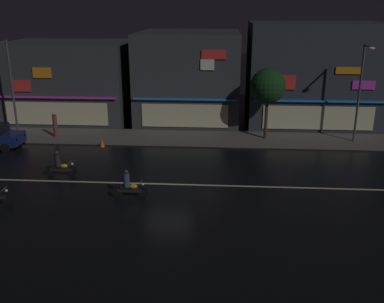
{
  "coord_description": "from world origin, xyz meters",
  "views": [
    {
      "loc": [
        2.85,
        -22.26,
        9.41
      ],
      "look_at": [
        1.08,
        3.13,
        0.9
      ],
      "focal_mm": 40.98,
      "sensor_mm": 36.0,
      "label": 1
    }
  ],
  "objects_px": {
    "streetlamp_mid": "(361,86)",
    "traffic_cone": "(102,143)",
    "motorcycle_following": "(60,166)",
    "motorcycle_opposite_lane": "(129,186)",
    "pedestrian_on_sidewalk": "(55,125)",
    "streetlamp_west": "(10,81)"
  },
  "relations": [
    {
      "from": "streetlamp_mid",
      "to": "traffic_cone",
      "type": "distance_m",
      "value": 18.31
    },
    {
      "from": "motorcycle_following",
      "to": "motorcycle_opposite_lane",
      "type": "height_order",
      "value": "same"
    },
    {
      "from": "pedestrian_on_sidewalk",
      "to": "traffic_cone",
      "type": "distance_m",
      "value": 4.36
    },
    {
      "from": "motorcycle_following",
      "to": "streetlamp_west",
      "type": "bearing_deg",
      "value": 129.94
    },
    {
      "from": "streetlamp_west",
      "to": "motorcycle_opposite_lane",
      "type": "height_order",
      "value": "streetlamp_west"
    },
    {
      "from": "streetlamp_mid",
      "to": "streetlamp_west",
      "type": "bearing_deg",
      "value": -179.95
    },
    {
      "from": "streetlamp_mid",
      "to": "traffic_cone",
      "type": "height_order",
      "value": "streetlamp_mid"
    },
    {
      "from": "pedestrian_on_sidewalk",
      "to": "traffic_cone",
      "type": "bearing_deg",
      "value": -86.62
    },
    {
      "from": "streetlamp_mid",
      "to": "traffic_cone",
      "type": "bearing_deg",
      "value": -173.91
    },
    {
      "from": "streetlamp_mid",
      "to": "pedestrian_on_sidewalk",
      "type": "distance_m",
      "value": 21.95
    },
    {
      "from": "motorcycle_following",
      "to": "traffic_cone",
      "type": "xyz_separation_m",
      "value": [
        0.96,
        5.59,
        -0.36
      ]
    },
    {
      "from": "streetlamp_mid",
      "to": "motorcycle_following",
      "type": "height_order",
      "value": "streetlamp_mid"
    },
    {
      "from": "pedestrian_on_sidewalk",
      "to": "motorcycle_opposite_lane",
      "type": "distance_m",
      "value": 12.54
    },
    {
      "from": "traffic_cone",
      "to": "streetlamp_west",
      "type": "bearing_deg",
      "value": 165.03
    },
    {
      "from": "motorcycle_opposite_lane",
      "to": "motorcycle_following",
      "type": "bearing_deg",
      "value": -31.47
    },
    {
      "from": "pedestrian_on_sidewalk",
      "to": "motorcycle_following",
      "type": "height_order",
      "value": "pedestrian_on_sidewalk"
    },
    {
      "from": "streetlamp_west",
      "to": "pedestrian_on_sidewalk",
      "type": "relative_size",
      "value": 3.71
    },
    {
      "from": "motorcycle_opposite_lane",
      "to": "traffic_cone",
      "type": "relative_size",
      "value": 3.45
    },
    {
      "from": "motorcycle_following",
      "to": "motorcycle_opposite_lane",
      "type": "relative_size",
      "value": 1.0
    },
    {
      "from": "streetlamp_west",
      "to": "streetlamp_mid",
      "type": "relative_size",
      "value": 1.02
    },
    {
      "from": "streetlamp_west",
      "to": "motorcycle_following",
      "type": "bearing_deg",
      "value": -50.96
    },
    {
      "from": "streetlamp_west",
      "to": "motorcycle_opposite_lane",
      "type": "relative_size",
      "value": 3.67
    }
  ]
}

